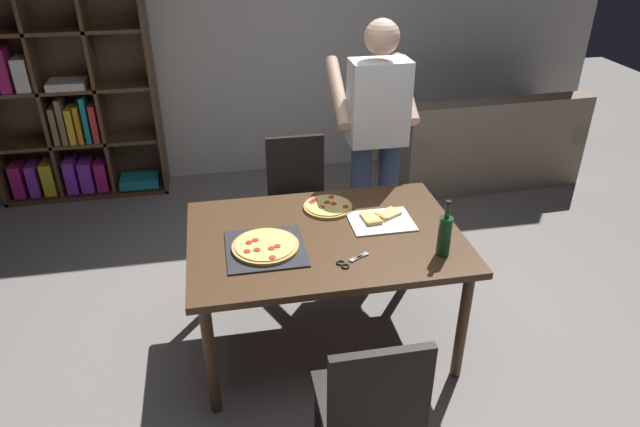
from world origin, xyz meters
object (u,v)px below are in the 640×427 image
chair_near_camera (371,404)px  second_pizza_plain (328,207)px  person_serving_pizza (376,135)px  kitchen_scissors (349,262)px  couch (480,148)px  bookshelf (67,102)px  chair_far_side (298,192)px  wine_bottle (445,235)px  dining_table (325,245)px  pepperoni_pizza_on_tray (265,247)px

chair_near_camera → second_pizza_plain: 1.32m
person_serving_pizza → kitchen_scissors: size_ratio=8.98×
couch → person_serving_pizza: 1.97m
bookshelf → chair_far_side: bearing=-37.9°
kitchen_scissors → bookshelf: bearing=124.4°
couch → person_serving_pizza: bearing=-139.3°
person_serving_pizza → wine_bottle: (0.06, -1.10, -0.13)m
bookshelf → couch: bearing=-6.2°
bookshelf → wine_bottle: 3.57m
dining_table → person_serving_pizza: bearing=57.3°
dining_table → second_pizza_plain: bearing=75.5°
wine_bottle → pepperoni_pizza_on_tray: bearing=166.4°
bookshelf → second_pizza_plain: bookshelf is taller
chair_far_side → couch: bearing=27.3°
couch → wine_bottle: (-1.34, -2.30, 0.57)m
chair_near_camera → pepperoni_pizza_on_tray: bearing=110.5°
chair_near_camera → second_pizza_plain: size_ratio=3.06×
chair_far_side → pepperoni_pizza_on_tray: size_ratio=2.16×
chair_near_camera → chair_far_side: same height
chair_far_side → couch: 2.15m
dining_table → wine_bottle: bearing=-28.9°
person_serving_pizza → kitchen_scissors: person_serving_pizza is taller
wine_bottle → second_pizza_plain: bearing=129.0°
pepperoni_pizza_on_tray → chair_far_side: bearing=72.7°
chair_near_camera → bookshelf: bearing=117.6°
bookshelf → second_pizza_plain: (1.85, -2.10, -0.09)m
dining_table → couch: (1.90, 1.99, -0.37)m
chair_far_side → pepperoni_pizza_on_tray: 1.18m
chair_near_camera → kitchen_scissors: bearing=84.8°
dining_table → pepperoni_pizza_on_tray: (-0.34, -0.09, 0.09)m
bookshelf → dining_table: bearing=-53.4°
second_pizza_plain → pepperoni_pizza_on_tray: bearing=-137.3°
pepperoni_pizza_on_tray → bookshelf: bearing=120.0°
dining_table → second_pizza_plain: 0.31m
chair_near_camera → person_serving_pizza: person_serving_pizza is taller
dining_table → chair_near_camera: size_ratio=1.67×
bookshelf → wine_bottle: bearing=-49.1°
chair_near_camera → person_serving_pizza: (0.50, 1.79, 0.49)m
chair_near_camera → couch: chair_near_camera is taller
dining_table → chair_near_camera: bearing=-90.0°
second_pizza_plain → wine_bottle: bearing=-51.0°
person_serving_pizza → second_pizza_plain: size_ratio=5.95×
person_serving_pizza → dining_table: bearing=-122.7°
pepperoni_pizza_on_tray → dining_table: bearing=15.1°
dining_table → kitchen_scissors: kitchen_scissors is taller
dining_table → wine_bottle: (0.56, -0.31, 0.19)m
chair_far_side → chair_near_camera: bearing=-90.0°
chair_far_side → bookshelf: 2.27m
couch → second_pizza_plain: bearing=-137.1°
dining_table → person_serving_pizza: person_serving_pizza is taller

